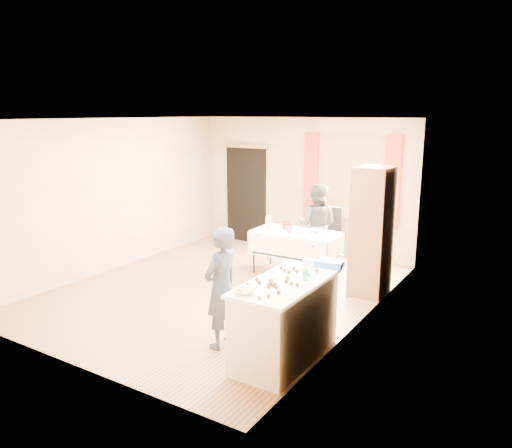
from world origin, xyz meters
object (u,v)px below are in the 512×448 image
Objects in this scene: cabinet at (372,232)px; counter at (285,320)px; woman at (317,225)px; party_table at (295,249)px; chair at (328,245)px; girl at (221,288)px.

counter is (-0.10, -2.47, -0.51)m from cabinet.
cabinet reaches higher than woman.
party_table is 0.71m from woman.
chair is (-1.12, 3.69, -0.16)m from counter.
counter is at bearing -66.03° from party_table.
party_table is (-1.37, 0.21, -0.52)m from cabinet.
counter is at bearing 99.09° from woman.
woman reaches higher than party_table.
girl is (0.34, -3.81, 0.42)m from chair.
chair is at bearing 80.39° from party_table.
woman is at bearing 146.42° from cabinet.
party_table is 1.02× the size of girl.
cabinet reaches higher than girl.
cabinet is at bearing 164.67° from girl.
counter is 3.86m from chair.
party_table is 1.03m from chair.
chair is (0.15, 1.01, -0.15)m from party_table.
girl is at bearing 86.17° from woman.
girl reaches higher than counter.
cabinet is 1.33× the size of counter.
girl is 3.47m from woman.
counter is 1.46× the size of chair.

